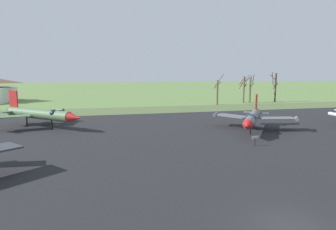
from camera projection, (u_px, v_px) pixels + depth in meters
name	position (u px, v px, depth m)	size (l,w,h in m)	color
ground_plane	(290.00, 228.00, 13.66)	(600.00, 600.00, 0.00)	#607F42
asphalt_apron	(188.00, 148.00, 28.75)	(91.76, 52.40, 0.05)	black
grass_verge_strip	(140.00, 110.00, 59.66)	(151.76, 12.00, 0.06)	#52633A
jet_fighter_front_right	(253.00, 118.00, 37.03)	(10.90, 11.74, 4.58)	#565B60
info_placard_front_right	(255.00, 140.00, 29.36)	(0.66, 0.27, 1.10)	black
jet_fighter_rear_center	(40.00, 114.00, 39.12)	(12.73, 12.45, 5.10)	#4C6B47
bare_tree_far_left	(217.00, 91.00, 70.84)	(2.05, 1.99, 7.61)	brown
bare_tree_left_of_center	(243.00, 88.00, 76.17)	(1.94, 1.66, 7.06)	brown
bare_tree_center	(250.00, 87.00, 76.20)	(2.80, 2.68, 7.66)	brown
bare_tree_right_of_center	(275.00, 86.00, 78.40)	(2.41, 2.81, 8.29)	#42382D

